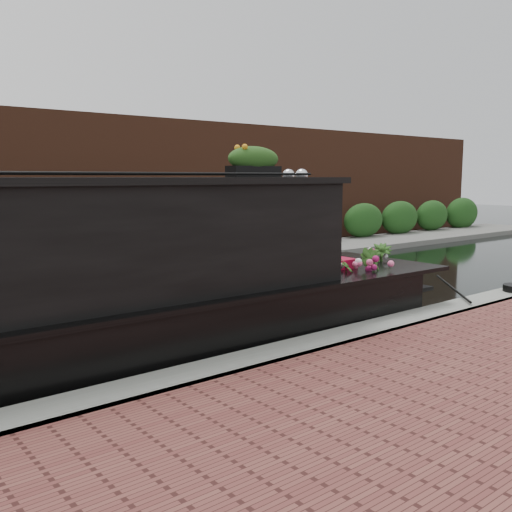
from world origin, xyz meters
TOP-DOWN VIEW (x-y plane):
  - ground at (0.00, 0.00)m, footprint 80.00×80.00m
  - near_bank_coping at (0.00, -3.30)m, footprint 40.00×0.60m
  - far_bank_path at (0.00, 4.20)m, footprint 40.00×2.40m
  - far_hedge at (0.00, 5.10)m, footprint 40.00×1.10m
  - far_brick_wall at (0.00, 7.20)m, footprint 40.00×1.00m
  - narrowboat at (-2.88, -1.76)m, footprint 12.60×2.52m
  - rope_fender at (3.89, -1.76)m, footprint 0.39×0.41m

SIDE VIEW (x-z plane):
  - ground at x=0.00m, z-range 0.00..0.00m
  - near_bank_coping at x=0.00m, z-range -0.25..0.25m
  - far_bank_path at x=0.00m, z-range -0.17..0.17m
  - far_hedge at x=0.00m, z-range -1.40..1.40m
  - far_brick_wall at x=0.00m, z-range -4.00..4.00m
  - rope_fender at x=3.89m, z-range 0.00..0.39m
  - narrowboat at x=-2.88m, z-range -0.60..2.35m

